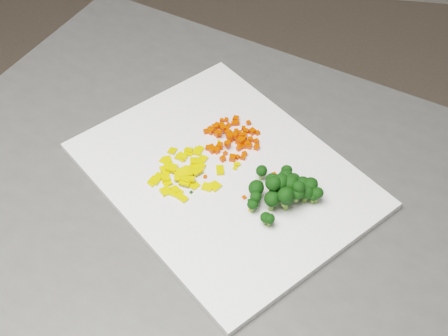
# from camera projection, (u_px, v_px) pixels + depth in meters

# --- Properties ---
(cutting_board) EXTENTS (0.52, 0.52, 0.01)m
(cutting_board) POSITION_uv_depth(u_px,v_px,m) (224.00, 175.00, 0.94)
(cutting_board) COLOR white
(cutting_board) RESTS_ON counter_block
(carrot_pile) EXTENTS (0.09, 0.09, 0.03)m
(carrot_pile) POSITION_uv_depth(u_px,v_px,m) (231.00, 134.00, 0.97)
(carrot_pile) COLOR #EC2B02
(carrot_pile) RESTS_ON cutting_board
(pepper_pile) EXTENTS (0.11, 0.11, 0.01)m
(pepper_pile) POSITION_uv_depth(u_px,v_px,m) (186.00, 171.00, 0.93)
(pepper_pile) COLOR #DDB00B
(pepper_pile) RESTS_ON cutting_board
(broccoli_pile) EXTENTS (0.11, 0.11, 0.05)m
(broccoli_pile) POSITION_uv_depth(u_px,v_px,m) (285.00, 189.00, 0.88)
(broccoli_pile) COLOR black
(broccoli_pile) RESTS_ON cutting_board
(carrot_cube_0) EXTENTS (0.01, 0.01, 0.01)m
(carrot_cube_0) POSITION_uv_depth(u_px,v_px,m) (256.00, 141.00, 0.97)
(carrot_cube_0) COLOR #EC2B02
(carrot_cube_0) RESTS_ON carrot_pile
(carrot_cube_1) EXTENTS (0.01, 0.01, 0.01)m
(carrot_cube_1) POSITION_uv_depth(u_px,v_px,m) (217.00, 125.00, 1.00)
(carrot_cube_1) COLOR #EC2B02
(carrot_cube_1) RESTS_ON carrot_pile
(carrot_cube_2) EXTENTS (0.01, 0.01, 0.01)m
(carrot_cube_2) POSITION_uv_depth(u_px,v_px,m) (227.00, 129.00, 0.98)
(carrot_cube_2) COLOR #EC2B02
(carrot_cube_2) RESTS_ON carrot_pile
(carrot_cube_3) EXTENTS (0.01, 0.01, 0.01)m
(carrot_cube_3) POSITION_uv_depth(u_px,v_px,m) (223.00, 159.00, 0.95)
(carrot_cube_3) COLOR #EC2B02
(carrot_cube_3) RESTS_ON carrot_pile
(carrot_cube_4) EXTENTS (0.01, 0.01, 0.01)m
(carrot_cube_4) POSITION_uv_depth(u_px,v_px,m) (247.00, 144.00, 0.97)
(carrot_cube_4) COLOR #EC2B02
(carrot_cube_4) RESTS_ON carrot_pile
(carrot_cube_5) EXTENTS (0.01, 0.01, 0.01)m
(carrot_cube_5) POSITION_uv_depth(u_px,v_px,m) (227.00, 132.00, 0.98)
(carrot_cube_5) COLOR #EC2B02
(carrot_cube_5) RESTS_ON carrot_pile
(carrot_cube_6) EXTENTS (0.01, 0.01, 0.01)m
(carrot_cube_6) POSITION_uv_depth(u_px,v_px,m) (238.00, 157.00, 0.95)
(carrot_cube_6) COLOR #EC2B02
(carrot_cube_6) RESTS_ON carrot_pile
(carrot_cube_7) EXTENTS (0.01, 0.01, 0.01)m
(carrot_cube_7) POSITION_uv_depth(u_px,v_px,m) (233.00, 124.00, 1.00)
(carrot_cube_7) COLOR #EC2B02
(carrot_cube_7) RESTS_ON carrot_pile
(carrot_cube_8) EXTENTS (0.01, 0.01, 0.01)m
(carrot_cube_8) POSITION_uv_depth(u_px,v_px,m) (212.00, 149.00, 0.96)
(carrot_cube_8) COLOR #EC2B02
(carrot_cube_8) RESTS_ON carrot_pile
(carrot_cube_9) EXTENTS (0.01, 0.01, 0.01)m
(carrot_cube_9) POSITION_uv_depth(u_px,v_px,m) (210.00, 129.00, 0.99)
(carrot_cube_9) COLOR #EC2B02
(carrot_cube_9) RESTS_ON carrot_pile
(carrot_cube_10) EXTENTS (0.01, 0.01, 0.01)m
(carrot_cube_10) POSITION_uv_depth(u_px,v_px,m) (220.00, 133.00, 0.97)
(carrot_cube_10) COLOR #EC2B02
(carrot_cube_10) RESTS_ON carrot_pile
(carrot_cube_11) EXTENTS (0.01, 0.01, 0.01)m
(carrot_cube_11) POSITION_uv_depth(u_px,v_px,m) (249.00, 123.00, 1.00)
(carrot_cube_11) COLOR #EC2B02
(carrot_cube_11) RESTS_ON carrot_pile
(carrot_cube_12) EXTENTS (0.01, 0.01, 0.01)m
(carrot_cube_12) POSITION_uv_depth(u_px,v_px,m) (240.00, 133.00, 0.99)
(carrot_cube_12) COLOR #EC2B02
(carrot_cube_12) RESTS_ON carrot_pile
(carrot_cube_13) EXTENTS (0.01, 0.01, 0.01)m
(carrot_cube_13) POSITION_uv_depth(u_px,v_px,m) (220.00, 146.00, 0.96)
(carrot_cube_13) COLOR #EC2B02
(carrot_cube_13) RESTS_ON carrot_pile
(carrot_cube_14) EXTENTS (0.01, 0.01, 0.01)m
(carrot_cube_14) POSITION_uv_depth(u_px,v_px,m) (224.00, 128.00, 0.98)
(carrot_cube_14) COLOR #EC2B02
(carrot_cube_14) RESTS_ON carrot_pile
(carrot_cube_15) EXTENTS (0.01, 0.01, 0.01)m
(carrot_cube_15) POSITION_uv_depth(u_px,v_px,m) (235.00, 135.00, 0.97)
(carrot_cube_15) COLOR #EC2B02
(carrot_cube_15) RESTS_ON carrot_pile
(carrot_cube_16) EXTENTS (0.01, 0.01, 0.01)m
(carrot_cube_16) POSITION_uv_depth(u_px,v_px,m) (226.00, 120.00, 1.01)
(carrot_cube_16) COLOR #EC2B02
(carrot_cube_16) RESTS_ON carrot_pile
(carrot_cube_17) EXTENTS (0.01, 0.01, 0.01)m
(carrot_cube_17) POSITION_uv_depth(u_px,v_px,m) (213.00, 149.00, 0.96)
(carrot_cube_17) COLOR #EC2B02
(carrot_cube_17) RESTS_ON carrot_pile
(carrot_cube_18) EXTENTS (0.01, 0.01, 0.01)m
(carrot_cube_18) POSITION_uv_depth(u_px,v_px,m) (228.00, 144.00, 0.96)
(carrot_cube_18) COLOR #EC2B02
(carrot_cube_18) RESTS_ON carrot_pile
(carrot_cube_19) EXTENTS (0.01, 0.01, 0.01)m
(carrot_cube_19) POSITION_uv_depth(u_px,v_px,m) (220.00, 145.00, 0.97)
(carrot_cube_19) COLOR #EC2B02
(carrot_cube_19) RESTS_ON carrot_pile
(carrot_cube_20) EXTENTS (0.01, 0.01, 0.01)m
(carrot_cube_20) POSITION_uv_depth(u_px,v_px,m) (258.00, 133.00, 0.99)
(carrot_cube_20) COLOR #EC2B02
(carrot_cube_20) RESTS_ON carrot_pile
(carrot_cube_21) EXTENTS (0.01, 0.01, 0.01)m
(carrot_cube_21) POSITION_uv_depth(u_px,v_px,m) (243.00, 157.00, 0.95)
(carrot_cube_21) COLOR #EC2B02
(carrot_cube_21) RESTS_ON carrot_pile
(carrot_cube_22) EXTENTS (0.01, 0.01, 0.01)m
(carrot_cube_22) POSITION_uv_depth(u_px,v_px,m) (211.00, 131.00, 0.99)
(carrot_cube_22) COLOR #EC2B02
(carrot_cube_22) RESTS_ON carrot_pile
(carrot_cube_23) EXTENTS (0.01, 0.01, 0.01)m
(carrot_cube_23) POSITION_uv_depth(u_px,v_px,m) (249.00, 146.00, 0.97)
(carrot_cube_23) COLOR #EC2B02
(carrot_cube_23) RESTS_ON carrot_pile
(carrot_cube_24) EXTENTS (0.01, 0.01, 0.01)m
(carrot_cube_24) POSITION_uv_depth(u_px,v_px,m) (228.00, 132.00, 0.97)
(carrot_cube_24) COLOR #EC2B02
(carrot_cube_24) RESTS_ON carrot_pile
(carrot_cube_25) EXTENTS (0.01, 0.01, 0.01)m
(carrot_cube_25) POSITION_uv_depth(u_px,v_px,m) (232.00, 158.00, 0.95)
(carrot_cube_25) COLOR #EC2B02
(carrot_cube_25) RESTS_ON carrot_pile
(carrot_cube_26) EXTENTS (0.01, 0.01, 0.01)m
(carrot_cube_26) POSITION_uv_depth(u_px,v_px,m) (244.00, 135.00, 0.98)
(carrot_cube_26) COLOR #EC2B02
(carrot_cube_26) RESTS_ON carrot_pile
(carrot_cube_27) EXTENTS (0.01, 0.01, 0.01)m
(carrot_cube_27) POSITION_uv_depth(u_px,v_px,m) (236.00, 131.00, 0.99)
(carrot_cube_27) COLOR #EC2B02
(carrot_cube_27) RESTS_ON carrot_pile
(carrot_cube_28) EXTENTS (0.01, 0.01, 0.01)m
(carrot_cube_28) POSITION_uv_depth(u_px,v_px,m) (222.00, 126.00, 0.99)
(carrot_cube_28) COLOR #EC2B02
(carrot_cube_28) RESTS_ON carrot_pile
(carrot_cube_29) EXTENTS (0.01, 0.01, 0.01)m
(carrot_cube_29) POSITION_uv_depth(u_px,v_px,m) (208.00, 148.00, 0.96)
(carrot_cube_29) COLOR #EC2B02
(carrot_cube_29) RESTS_ON carrot_pile
(carrot_cube_30) EXTENTS (0.01, 0.01, 0.01)m
(carrot_cube_30) POSITION_uv_depth(u_px,v_px,m) (252.00, 132.00, 0.99)
(carrot_cube_30) COLOR #EC2B02
(carrot_cube_30) RESTS_ON carrot_pile
(carrot_cube_31) EXTENTS (0.01, 0.01, 0.01)m
(carrot_cube_31) POSITION_uv_depth(u_px,v_px,m) (230.00, 137.00, 0.97)
(carrot_cube_31) COLOR #EC2B02
(carrot_cube_31) RESTS_ON carrot_pile
(carrot_cube_32) EXTENTS (0.01, 0.01, 0.01)m
(carrot_cube_32) POSITION_uv_depth(u_px,v_px,m) (225.00, 153.00, 0.96)
(carrot_cube_32) COLOR #EC2B02
(carrot_cube_32) RESTS_ON carrot_pile
(carrot_cube_33) EXTENTS (0.01, 0.01, 0.01)m
(carrot_cube_33) POSITION_uv_depth(u_px,v_px,m) (251.00, 140.00, 0.98)
(carrot_cube_33) COLOR #EC2B02
(carrot_cube_33) RESTS_ON carrot_pile
(carrot_cube_34) EXTENTS (0.01, 0.01, 0.01)m
(carrot_cube_34) POSITION_uv_depth(u_px,v_px,m) (231.00, 140.00, 0.98)
(carrot_cube_34) COLOR #EC2B02
(carrot_cube_34) RESTS_ON carrot_pile
(carrot_cube_35) EXTENTS (0.01, 0.01, 0.01)m
(carrot_cube_35) POSITION_uv_depth(u_px,v_px,m) (241.00, 141.00, 0.96)
(carrot_cube_35) COLOR #EC2B02
(carrot_cube_35) RESTS_ON carrot_pile
(carrot_cube_36) EXTENTS (0.01, 0.01, 0.01)m
(carrot_cube_36) POSITION_uv_depth(u_px,v_px,m) (243.00, 138.00, 0.98)
(carrot_cube_36) COLOR #EC2B02
(carrot_cube_36) RESTS_ON carrot_pile
(carrot_cube_37) EXTENTS (0.01, 0.01, 0.01)m
(carrot_cube_37) POSITION_uv_depth(u_px,v_px,m) (230.00, 134.00, 0.97)
(carrot_cube_37) COLOR #EC2B02
(carrot_cube_37) RESTS_ON carrot_pile
(carrot_cube_38) EXTENTS (0.01, 0.01, 0.01)m
(carrot_cube_38) POSITION_uv_depth(u_px,v_px,m) (212.00, 147.00, 0.96)
(carrot_cube_38) COLOR #EC2B02
(carrot_cube_38) RESTS_ON carrot_pile
(carrot_cube_39) EXTENTS (0.01, 0.01, 0.01)m
(carrot_cube_39) POSITION_uv_depth(u_px,v_px,m) (242.00, 135.00, 0.97)
(carrot_cube_39) COLOR #EC2B02
(carrot_cube_39) RESTS_ON carrot_pile
(carrot_cube_40) EXTENTS (0.01, 0.01, 0.01)m
(carrot_cube_40) POSITION_uv_depth(u_px,v_px,m) (238.00, 139.00, 0.97)
(carrot_cube_40) COLOR #EC2B02
(carrot_cube_40) RESTS_ON carrot_pile
(carrot_cube_41) EXTENTS (0.01, 0.01, 0.01)m
(carrot_cube_41) POSITION_uv_depth(u_px,v_px,m) (230.00, 136.00, 0.97)
(carrot_cube_41) COLOR #EC2B02
(carrot_cube_41) RESTS_ON carrot_pile
(carrot_cube_42) EXTENTS (0.01, 0.01, 0.01)m
(carrot_cube_42) POSITION_uv_depth(u_px,v_px,m) (257.00, 147.00, 0.96)
(carrot_cube_42) COLOR #EC2B02
(carrot_cube_42) RESTS_ON carrot_pile
(carrot_cube_43) EXTENTS (0.01, 0.01, 0.01)m
(carrot_cube_43) POSITION_uv_depth(u_px,v_px,m) (223.00, 128.00, 0.98)
(carrot_cube_43) COLOR #EC2B02
(carrot_cube_43) RESTS_ON carrot_pile
(carrot_cube_44) EXTENTS (0.01, 0.01, 0.01)m
(carrot_cube_44) POSITION_uv_depth(u_px,v_px,m) (240.00, 145.00, 0.97)
(carrot_cube_44) COLOR #EC2B02
(carrot_cube_44) RESTS_ON carrot_pile
(carrot_cube_45) EXTENTS (0.01, 0.01, 0.01)m
(carrot_cube_45) POSITION_uv_depth(u_px,v_px,m) (239.00, 149.00, 0.96)
(carrot_cube_45) COLOR #EC2B02
(carrot_cube_45) RESTS_ON carrot_pile
(carrot_cube_46) EXTENTS (0.01, 0.01, 0.01)m
(carrot_cube_46) POSITION_uv_depth(u_px,v_px,m) (217.00, 151.00, 0.96)
(carrot_cube_46) COLOR #EC2B02
(carrot_cube_46) RESTS_ON carrot_pile
(carrot_cube_47) EXTENTS (0.01, 0.01, 0.01)m
(carrot_cube_47) POSITION_uv_depth(u_px,v_px,m) (218.00, 134.00, 0.98)
(carrot_cube_47) COLOR #EC2B02
(carrot_cube_47) RESTS_ON carrot_pile
(carrot_cube_48) EXTENTS (0.01, 0.01, 0.01)m
(carrot_cube_48) POSITION_uv_depth(u_px,v_px,m) (237.00, 123.00, 1.00)
(carrot_cube_48) COLOR #EC2B02
(carrot_cube_48) RESTS_ON carrot_pile
(carrot_cube_49) EXTENTS (0.01, 0.01, 0.01)m
(carrot_cube_49) POSITION_uv_depth(u_px,v_px,m) (246.00, 131.00, 0.99)
(carrot_cube_49) COLOR #EC2B02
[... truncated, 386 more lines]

